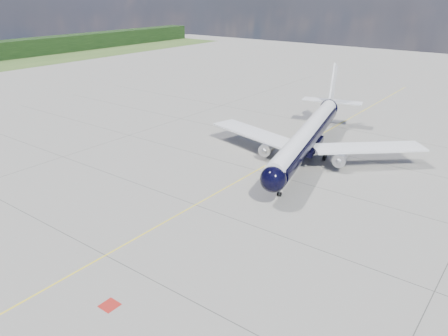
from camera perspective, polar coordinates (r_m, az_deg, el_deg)
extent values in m
plane|color=gray|center=(73.58, 6.42, 0.87)|extent=(320.00, 320.00, 0.00)
cube|color=yellow|center=(69.62, 4.30, -0.32)|extent=(0.16, 160.00, 0.01)
cube|color=maroon|center=(43.01, -14.72, -16.96)|extent=(1.60, 1.60, 0.01)
cylinder|color=black|center=(73.87, 10.78, 3.93)|extent=(11.87, 35.27, 3.54)
sphere|color=black|center=(56.93, 6.46, -1.45)|extent=(4.28, 4.28, 3.54)
cone|color=black|center=(94.47, 13.89, 8.04)|extent=(4.99, 7.18, 3.54)
cylinder|color=silver|center=(73.60, 10.83, 4.58)|extent=(11.55, 36.89, 2.76)
cube|color=black|center=(56.56, 6.42, -1.05)|extent=(2.44, 1.62, 0.51)
cube|color=silver|center=(77.92, 3.95, 4.60)|extent=(18.50, 8.93, 0.30)
cube|color=silver|center=(74.16, 18.36, 2.55)|extent=(16.46, 15.40, 0.30)
cube|color=black|center=(74.28, 10.71, 2.97)|extent=(6.02, 9.99, 0.93)
cylinder|color=#AAAAB1|center=(74.22, 5.79, 2.74)|extent=(3.05, 4.66, 2.09)
cylinder|color=#AAAAB1|center=(71.79, 15.03, 1.38)|extent=(3.05, 4.66, 2.09)
sphere|color=gray|center=(72.46, 5.31, 2.27)|extent=(1.24, 1.24, 1.03)
sphere|color=gray|center=(69.97, 14.77, 0.86)|extent=(1.24, 1.24, 1.03)
cube|color=silver|center=(74.16, 5.85, 3.30)|extent=(0.91, 2.95, 1.03)
cube|color=silver|center=(71.73, 15.11, 1.95)|extent=(0.91, 2.95, 1.03)
cube|color=silver|center=(93.01, 14.11, 10.82)|extent=(1.70, 5.82, 7.95)
cube|color=silver|center=(94.29, 13.94, 8.48)|extent=(12.49, 5.78, 0.21)
cylinder|color=gray|center=(60.92, 7.26, -2.68)|extent=(0.20, 0.20, 1.96)
cylinder|color=black|center=(61.32, 7.06, -3.36)|extent=(0.32, 0.67, 0.65)
cylinder|color=black|center=(61.23, 7.39, -3.42)|extent=(0.32, 0.67, 0.65)
cylinder|color=gray|center=(76.65, 8.71, 2.65)|extent=(0.29, 0.29, 1.77)
cylinder|color=gray|center=(75.50, 13.08, 2.00)|extent=(0.29, 0.29, 1.77)
cylinder|color=black|center=(76.43, 8.58, 2.00)|extent=(0.65, 1.10, 1.03)
cylinder|color=black|center=(77.37, 8.78, 2.24)|extent=(0.65, 1.10, 1.03)
cylinder|color=black|center=(75.28, 12.96, 1.35)|extent=(0.65, 1.10, 1.03)
cylinder|color=black|center=(76.23, 13.11, 1.60)|extent=(0.65, 1.10, 1.03)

